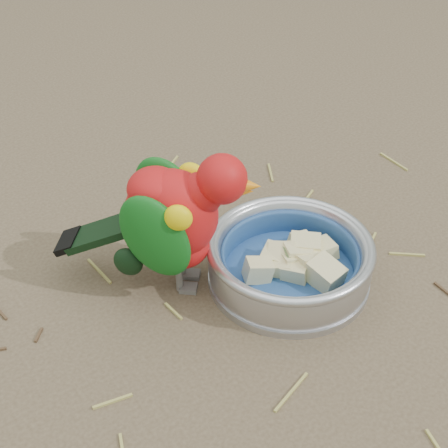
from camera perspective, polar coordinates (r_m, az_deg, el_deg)
ground at (r=0.79m, az=3.27°, el=-10.94°), size 60.00×60.00×0.00m
food_bowl at (r=0.88m, az=5.38°, el=-4.30°), size 0.21×0.21×0.02m
bowl_wall at (r=0.86m, az=5.50°, el=-2.81°), size 0.21×0.21×0.04m
fruit_wedges at (r=0.86m, az=5.47°, el=-3.16°), size 0.12×0.12×0.03m
lory_parrot at (r=0.82m, az=-4.08°, el=-0.08°), size 0.24×0.24×0.18m
ground_debris at (r=0.80m, az=0.64°, el=-9.50°), size 0.90×0.80×0.01m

